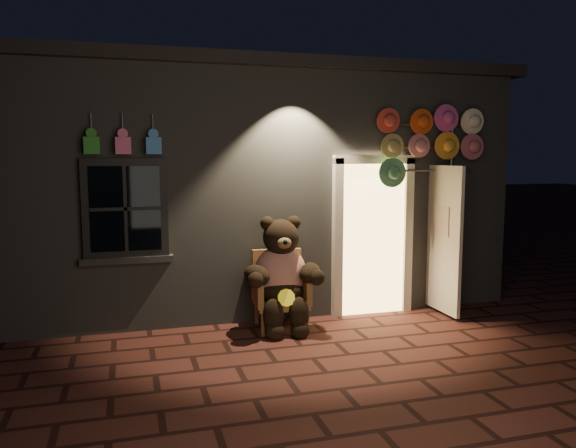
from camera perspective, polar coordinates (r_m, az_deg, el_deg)
name	(u,v)px	position (r m, az deg, el deg)	size (l,w,h in m)	color
ground	(313,358)	(6.26, 2.55, -13.48)	(60.00, 60.00, 0.00)	#50251E
shop_building	(239,181)	(9.73, -4.96, 4.34)	(7.30, 5.95, 3.51)	slate
wicker_armchair	(280,289)	(7.19, -0.85, -6.67)	(0.71, 0.65, 0.98)	olive
teddy_bear	(282,275)	(7.02, -0.63, -5.24)	(1.06, 0.85, 1.47)	red
hat_rack	(429,141)	(7.89, 14.14, 8.13)	(1.60, 0.22, 2.83)	#59595E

